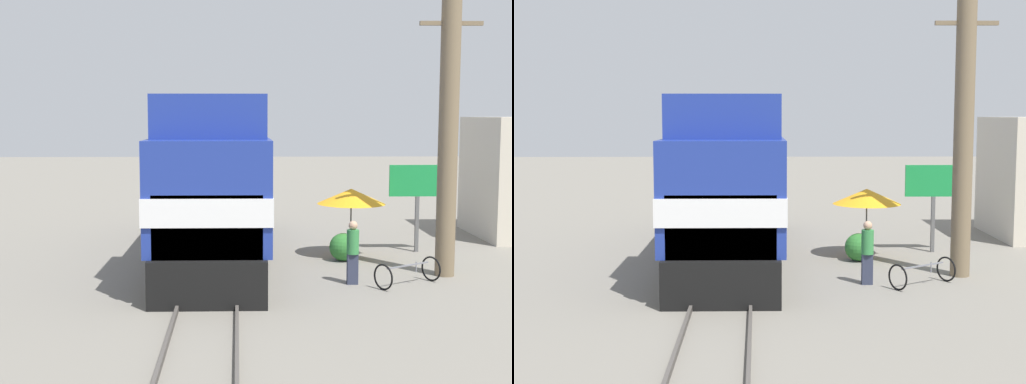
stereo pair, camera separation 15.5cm
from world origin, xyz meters
The scene contains 10 objects.
ground_plane centered at (0.00, 0.00, 0.00)m, with size 120.00×120.00×0.00m, color slate.
rail_near centered at (-0.72, 0.00, 0.07)m, with size 0.08×42.00×0.15m, color #4C4742.
rail_far centered at (0.72, 0.00, 0.07)m, with size 0.08×42.00×0.15m, color #4C4742.
locomotive centered at (0.00, 2.66, 2.21)m, with size 3.22×13.75×5.22m.
utility_pole centered at (6.81, -0.10, 4.16)m, with size 1.80×0.56×8.26m.
vendor_umbrella centered at (4.49, 2.74, 2.02)m, with size 2.24×2.24×2.28m.
billboard_sign centered at (6.90, 3.56, 2.25)m, with size 1.95×0.12×3.00m.
shrub_cluster centered at (4.15, 2.07, 0.45)m, with size 0.90×0.90×0.90m, color #2D722D.
person_bystander centered at (3.93, -1.11, 0.97)m, with size 0.34×0.34×1.78m.
bicycle centered at (5.44, -1.31, 0.37)m, with size 2.00×1.63×0.71m.
Camera 2 is at (0.89, -20.49, 4.69)m, focal length 50.00 mm.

